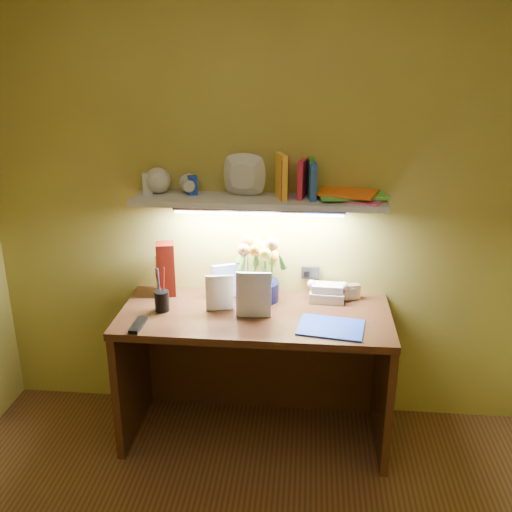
{
  "coord_description": "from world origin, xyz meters",
  "views": [
    {
      "loc": [
        0.26,
        -1.45,
        2.03
      ],
      "look_at": [
        -0.01,
        1.35,
        1.01
      ],
      "focal_mm": 40.0,
      "sensor_mm": 36.0,
      "label": 1
    }
  ],
  "objects": [
    {
      "name": "blue_folder",
      "position": [
        0.39,
        1.07,
        0.75
      ],
      "size": [
        0.34,
        0.28,
        0.01
      ],
      "primitive_type": "cube",
      "rotation": [
        0.0,
        0.0,
        -0.15
      ],
      "color": "blue",
      "rests_on": "desk"
    },
    {
      "name": "tv_remote",
      "position": [
        -0.56,
        0.99,
        0.76
      ],
      "size": [
        0.05,
        0.17,
        0.02
      ],
      "primitive_type": "cube",
      "rotation": [
        0.0,
        0.0,
        -0.01
      ],
      "color": "black",
      "rests_on": "desk"
    },
    {
      "name": "flower_bouquet",
      "position": [
        0.01,
        1.38,
        0.93
      ],
      "size": [
        0.25,
        0.25,
        0.36
      ],
      "primitive_type": null,
      "rotation": [
        0.0,
        0.0,
        0.11
      ],
      "color": "#080C33",
      "rests_on": "desk"
    },
    {
      "name": "telephone",
      "position": [
        0.37,
        1.4,
        0.8
      ],
      "size": [
        0.19,
        0.15,
        0.11
      ],
      "primitive_type": null,
      "rotation": [
        0.0,
        0.0,
        -0.05
      ],
      "color": "beige",
      "rests_on": "desk"
    },
    {
      "name": "pen_cup",
      "position": [
        -0.48,
        1.18,
        0.84
      ],
      "size": [
        0.1,
        0.1,
        0.18
      ],
      "primitive_type": "cylinder",
      "rotation": [
        0.0,
        0.0,
        0.37
      ],
      "color": "black",
      "rests_on": "desk"
    },
    {
      "name": "desk_clock",
      "position": [
        0.51,
        1.42,
        0.79
      ],
      "size": [
        0.09,
        0.07,
        0.09
      ],
      "primitive_type": "cube",
      "rotation": [
        0.0,
        0.0,
        0.3
      ],
      "color": "silver",
      "rests_on": "desk"
    },
    {
      "name": "art_card",
      "position": [
        -0.16,
        1.4,
        0.84
      ],
      "size": [
        0.18,
        0.11,
        0.18
      ],
      "primitive_type": null,
      "rotation": [
        0.0,
        0.0,
        0.41
      ],
      "color": "white",
      "rests_on": "desk"
    },
    {
      "name": "whisky_box",
      "position": [
        -0.51,
        1.39,
        0.9
      ],
      "size": [
        0.12,
        0.12,
        0.3
      ],
      "primitive_type": "cube",
      "rotation": [
        0.0,
        0.0,
        0.23
      ],
      "color": "#500E06",
      "rests_on": "desk"
    },
    {
      "name": "desk_book_a",
      "position": [
        -0.26,
        1.2,
        0.85
      ],
      "size": [
        0.15,
        0.04,
        0.19
      ],
      "primitive_type": "imported",
      "rotation": [
        0.0,
        0.0,
        0.15
      ],
      "color": "silver",
      "rests_on": "desk"
    },
    {
      "name": "desk",
      "position": [
        0.0,
        1.2,
        0.38
      ],
      "size": [
        1.4,
        0.6,
        0.75
      ],
      "primitive_type": "cube",
      "color": "#37210F",
      "rests_on": "ground"
    },
    {
      "name": "wall_shelf",
      "position": [
        0.01,
        1.38,
        1.34
      ],
      "size": [
        1.32,
        0.33,
        0.26
      ],
      "color": "silver",
      "rests_on": "ground"
    },
    {
      "name": "desk_book_b",
      "position": [
        -0.09,
        1.15,
        0.87
      ],
      "size": [
        0.18,
        0.02,
        0.24
      ],
      "primitive_type": "imported",
      "rotation": [
        0.0,
        0.0,
        0.01
      ],
      "color": "silver",
      "rests_on": "desk"
    },
    {
      "name": "whisky_bottle",
      "position": [
        -0.53,
        1.41,
        0.88
      ],
      "size": [
        0.09,
        0.09,
        0.26
      ],
      "primitive_type": null,
      "rotation": [
        0.0,
        0.0,
        0.35
      ],
      "color": "#C17509",
      "rests_on": "desk"
    }
  ]
}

